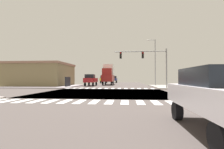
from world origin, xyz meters
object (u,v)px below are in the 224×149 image
pickup_nearside_1 (91,80)px  suv_crossing_1 (104,79)px  box_truck_trailing_1 (108,74)px  sedan_middle_2 (218,94)px  street_lamp (154,59)px  pickup_queued_3 (114,79)px  bank_building (29,75)px  traffic_signal_mast (145,59)px

pickup_nearside_1 → suv_crossing_1: 19.33m
box_truck_trailing_1 → sedan_middle_2: bearing=101.5°
street_lamp → box_truck_trailing_1: size_ratio=1.30×
suv_crossing_1 → pickup_queued_3: (3.00, 4.47, -0.10)m
bank_building → pickup_queued_3: bearing=58.3°
traffic_signal_mast → sedan_middle_2: bearing=-90.6°
traffic_signal_mast → bank_building: size_ratio=0.45×
bank_building → sedan_middle_2: bearing=-50.6°
street_lamp → pickup_nearside_1: (-12.84, -0.09, -4.18)m
street_lamp → bank_building: street_lamp is taller
pickup_nearside_1 → box_truck_trailing_1: bearing=-116.9°
pickup_nearside_1 → box_truck_trailing_1: size_ratio=0.71×
pickup_nearside_1 → sedan_middle_2: pickup_nearside_1 is taller
pickup_nearside_1 → pickup_queued_3: bearing=-97.2°
pickup_nearside_1 → pickup_queued_3: 23.99m
sedan_middle_2 → pickup_nearside_1: bearing=109.3°
street_lamp → pickup_nearside_1: bearing=-179.6°
traffic_signal_mast → sedan_middle_2: traffic_signal_mast is taller
pickup_nearside_1 → street_lamp: bearing=-179.6°
traffic_signal_mast → pickup_queued_3: traffic_signal_mast is taller
pickup_queued_3 → box_truck_trailing_1: box_truck_trailing_1 is taller
box_truck_trailing_1 → pickup_queued_3: bearing=-90.0°
street_lamp → traffic_signal_mast: bearing=-108.4°
traffic_signal_mast → pickup_nearside_1: (-10.22, 7.78, -3.26)m
street_lamp → pickup_queued_3: size_ratio=1.83×
traffic_signal_mast → street_lamp: street_lamp is taller
bank_building → suv_crossing_1: bearing=58.7°
traffic_signal_mast → pickup_queued_3: size_ratio=1.57×
suv_crossing_1 → traffic_signal_mast: bearing=110.7°
traffic_signal_mast → street_lamp: size_ratio=0.86×
suv_crossing_1 → pickup_queued_3: bearing=-123.9°
street_lamp → box_truck_trailing_1: 11.79m
traffic_signal_mast → suv_crossing_1: (-10.22, 27.11, -3.16)m
pickup_queued_3 → traffic_signal_mast: bearing=102.9°
pickup_queued_3 → sedan_middle_2: bearing=97.6°
suv_crossing_1 → pickup_queued_3: pickup_queued_3 is taller
pickup_queued_3 → suv_crossing_1: bearing=56.1°
box_truck_trailing_1 → traffic_signal_mast: bearing=117.8°
pickup_nearside_1 → pickup_queued_3: size_ratio=1.00×
pickup_nearside_1 → sedan_middle_2: bearing=109.3°
street_lamp → bank_building: size_ratio=0.53×
traffic_signal_mast → bank_building: (-22.71, 6.53, -2.25)m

